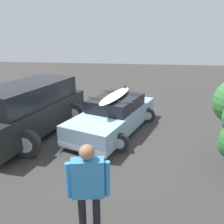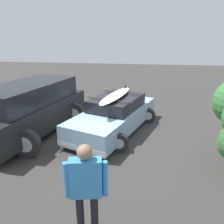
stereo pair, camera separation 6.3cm
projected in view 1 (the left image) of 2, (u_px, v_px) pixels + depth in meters
name	position (u px, v px, depth m)	size (l,w,h in m)	color
ground_plane	(106.00, 136.00, 7.97)	(44.00, 44.00, 0.02)	#383533
parking_stripe	(77.00, 128.00, 8.60)	(4.31, 0.12, 0.00)	silver
sedan_car	(115.00, 115.00, 8.23)	(3.14, 4.80, 1.57)	#8CADC6
suv_car	(30.00, 108.00, 7.81)	(3.32, 5.08, 1.89)	black
person_bystander	(88.00, 185.00, 3.57)	(0.71, 0.31, 1.85)	black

